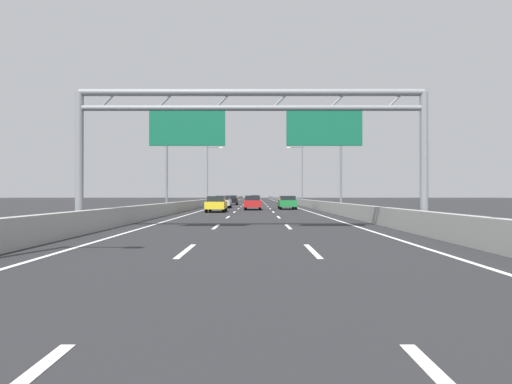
{
  "coord_description": "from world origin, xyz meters",
  "views": [
    {
      "loc": [
        0.19,
        0.51,
        1.6
      ],
      "look_at": [
        0.08,
        60.97,
        1.99
      ],
      "focal_mm": 29.61,
      "sensor_mm": 36.0,
      "label": 1
    }
  ],
  "objects": [
    {
      "name": "edge_line_right",
      "position": [
        5.25,
        88.0,
        0.01
      ],
      "size": [
        0.16,
        176.0,
        0.01
      ],
      "primitive_type": "cube",
      "color": "white",
      "rests_on": "ground_plane"
    },
    {
      "name": "streetlamp_left_mid",
      "position": [
        -7.47,
        37.74,
        5.4
      ],
      "size": [
        2.58,
        0.28,
        9.5
      ],
      "color": "slate",
      "rests_on": "ground_plane"
    },
    {
      "name": "lane_dash_left_3",
      "position": [
        -1.8,
        30.5,
        0.01
      ],
      "size": [
        0.16,
        3.0,
        0.01
      ],
      "primitive_type": "cube",
      "color": "white",
      "rests_on": "ground_plane"
    },
    {
      "name": "lane_dash_left_15",
      "position": [
        -1.8,
        138.5,
        0.01
      ],
      "size": [
        0.16,
        3.0,
        0.01
      ],
      "primitive_type": "cube",
      "color": "white",
      "rests_on": "ground_plane"
    },
    {
      "name": "barrier_left",
      "position": [
        -6.9,
        110.0,
        0.47
      ],
      "size": [
        0.45,
        220.0,
        0.95
      ],
      "color": "#9E9E99",
      "rests_on": "ground_plane"
    },
    {
      "name": "lane_dash_right_10",
      "position": [
        1.8,
        93.5,
        0.01
      ],
      "size": [
        0.16,
        3.0,
        0.01
      ],
      "primitive_type": "cube",
      "color": "white",
      "rests_on": "ground_plane"
    },
    {
      "name": "lane_dash_right_7",
      "position": [
        1.8,
        66.5,
        0.01
      ],
      "size": [
        0.16,
        3.0,
        0.01
      ],
      "primitive_type": "cube",
      "color": "white",
      "rests_on": "ground_plane"
    },
    {
      "name": "barrier_right",
      "position": [
        6.9,
        110.0,
        0.47
      ],
      "size": [
        0.45,
        220.0,
        0.95
      ],
      "color": "#9E9E99",
      "rests_on": "ground_plane"
    },
    {
      "name": "orange_car",
      "position": [
        -0.22,
        89.51,
        0.75
      ],
      "size": [
        1.76,
        4.65,
        1.48
      ],
      "color": "orange",
      "rests_on": "ground_plane"
    },
    {
      "name": "lane_dash_right_17",
      "position": [
        1.8,
        156.5,
        0.01
      ],
      "size": [
        0.16,
        3.0,
        0.01
      ],
      "primitive_type": "cube",
      "color": "white",
      "rests_on": "ground_plane"
    },
    {
      "name": "lane_dash_left_10",
      "position": [
        -1.8,
        93.5,
        0.01
      ],
      "size": [
        0.16,
        3.0,
        0.01
      ],
      "primitive_type": "cube",
      "color": "white",
      "rests_on": "ground_plane"
    },
    {
      "name": "lane_dash_left_2",
      "position": [
        -1.8,
        21.5,
        0.01
      ],
      "size": [
        0.16,
        3.0,
        0.01
      ],
      "primitive_type": "cube",
      "color": "white",
      "rests_on": "ground_plane"
    },
    {
      "name": "edge_line_left",
      "position": [
        -5.25,
        88.0,
        0.01
      ],
      "size": [
        0.16,
        176.0,
        0.01
      ],
      "primitive_type": "cube",
      "color": "white",
      "rests_on": "ground_plane"
    },
    {
      "name": "lane_dash_left_14",
      "position": [
        -1.8,
        129.5,
        0.01
      ],
      "size": [
        0.16,
        3.0,
        0.01
      ],
      "primitive_type": "cube",
      "color": "white",
      "rests_on": "ground_plane"
    },
    {
      "name": "sign_gantry",
      "position": [
        0.04,
        19.43,
        4.8
      ],
      "size": [
        15.85,
        0.36,
        6.36
      ],
      "color": "gray",
      "rests_on": "ground_plane"
    },
    {
      "name": "lane_dash_right_14",
      "position": [
        1.8,
        129.5,
        0.01
      ],
      "size": [
        0.16,
        3.0,
        0.01
      ],
      "primitive_type": "cube",
      "color": "white",
      "rests_on": "ground_plane"
    },
    {
      "name": "streetlamp_right_far",
      "position": [
        7.47,
        68.87,
        5.4
      ],
      "size": [
        2.58,
        0.28,
        9.5
      ],
      "color": "slate",
      "rests_on": "ground_plane"
    },
    {
      "name": "yellow_car",
      "position": [
        -3.46,
        39.42,
        0.75
      ],
      "size": [
        1.72,
        4.21,
        1.47
      ],
      "color": "yellow",
      "rests_on": "ground_plane"
    },
    {
      "name": "lane_dash_left_16",
      "position": [
        -1.8,
        147.5,
        0.01
      ],
      "size": [
        0.16,
        3.0,
        0.01
      ],
      "primitive_type": "cube",
      "color": "white",
      "rests_on": "ground_plane"
    },
    {
      "name": "green_car",
      "position": [
        3.62,
        46.95,
        0.77
      ],
      "size": [
        1.84,
        4.48,
        1.48
      ],
      "color": "#1E7A38",
      "rests_on": "ground_plane"
    },
    {
      "name": "lane_dash_left_13",
      "position": [
        -1.8,
        120.5,
        0.01
      ],
      "size": [
        0.16,
        3.0,
        0.01
      ],
      "primitive_type": "cube",
      "color": "white",
      "rests_on": "ground_plane"
    },
    {
      "name": "lane_dash_right_8",
      "position": [
        1.8,
        75.5,
        0.01
      ],
      "size": [
        0.16,
        3.0,
        0.01
      ],
      "primitive_type": "cube",
      "color": "white",
      "rests_on": "ground_plane"
    },
    {
      "name": "streetlamp_left_far",
      "position": [
        -7.47,
        68.87,
        5.4
      ],
      "size": [
        2.58,
        0.28,
        9.5
      ],
      "color": "slate",
      "rests_on": "ground_plane"
    },
    {
      "name": "lane_dash_left_1",
      "position": [
        -1.8,
        12.5,
        0.01
      ],
      "size": [
        0.16,
        3.0,
        0.01
      ],
      "primitive_type": "cube",
      "color": "white",
      "rests_on": "ground_plane"
    },
    {
      "name": "lane_dash_right_13",
      "position": [
        1.8,
        120.5,
        0.01
      ],
      "size": [
        0.16,
        3.0,
        0.01
      ],
      "primitive_type": "cube",
      "color": "white",
      "rests_on": "ground_plane"
    },
    {
      "name": "lane_dash_left_9",
      "position": [
        -1.8,
        84.5,
        0.01
      ],
      "size": [
        0.16,
        3.0,
        0.01
      ],
      "primitive_type": "cube",
      "color": "white",
      "rests_on": "ground_plane"
    },
    {
      "name": "black_car",
      "position": [
        -3.58,
        67.24,
        0.77
      ],
      "size": [
        1.72,
        4.31,
        1.49
      ],
      "color": "black",
      "rests_on": "ground_plane"
    },
    {
      "name": "lane_dash_right_1",
      "position": [
        1.8,
        12.5,
        0.01
      ],
      "size": [
        0.16,
        3.0,
        0.01
      ],
      "primitive_type": "cube",
      "color": "white",
      "rests_on": "ground_plane"
    },
    {
      "name": "lane_dash_right_12",
      "position": [
        1.8,
        111.5,
        0.01
      ],
      "size": [
        0.16,
        3.0,
        0.01
      ],
      "primitive_type": "cube",
      "color": "white",
      "rests_on": "ground_plane"
    },
    {
      "name": "ground_plane",
      "position": [
        0.0,
        100.0,
        0.0
      ],
      "size": [
        260.0,
        260.0,
        0.0
      ],
      "primitive_type": "plane",
      "color": "#262628"
    },
    {
      "name": "white_car",
      "position": [
        0.09,
        105.28,
        0.77
      ],
      "size": [
        1.71,
        4.38,
        1.51
      ],
      "color": "silver",
      "rests_on": "ground_plane"
    },
    {
      "name": "lane_dash_right_2",
      "position": [
        1.8,
        21.5,
        0.01
      ],
      "size": [
        0.16,
        3.0,
        0.01
      ],
      "primitive_type": "cube",
      "color": "white",
      "rests_on": "ground_plane"
    },
    {
      "name": "lane_dash_left_17",
      "position": [
        -1.8,
        156.5,
        0.01
      ],
      "size": [
        0.16,
        3.0,
        0.01
      ],
      "primitive_type": "cube",
      "color": "white",
      "rests_on": "ground_plane"
    },
    {
      "name": "lane_dash_right_11",
      "position": [
        1.8,
        102.5,
        0.01
      ],
      "size": [
        0.16,
        3.0,
        0.01
      ],
      "primitive_type": "cube",
      "color": "white",
      "rests_on": "ground_plane"
    },
    {
      "name": "streetlamp_right_mid",
      "position": [
        7.47,
        37.74,
        5.4
      ],
      "size": [
        2.58,
        0.28,
        9.5
      ],
      "color": "slate",
      "rests_on": "ground_plane"
    },
    {
      "name": "lane_dash_left_8",
      "position": [
        -1.8,
        75.5,
        0.01
      ],
      "size": [
        0.16,
        3.0,
        0.01
      ],
      "primitive_type": "cube",
      "color": "white",
      "rests_on": "ground_plane"
    },
    {
      "name": "red_car",
      "position": [
        -0.16,
        45.39,
        0.77
      ],
      "size": [
        1.74,
        4.7,
        1.51
      ],
      "color": "red",
      "rests_on": "ground_plane"
    },
    {
      "name": "lane_dash_left_4",
      "position": [
        -1.8,
        39.5,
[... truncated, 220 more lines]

